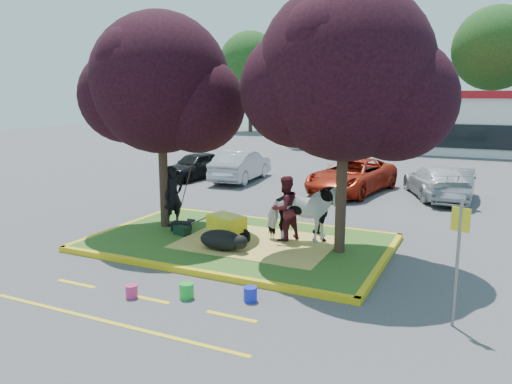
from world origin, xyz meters
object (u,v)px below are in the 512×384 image
at_px(wheelbarrow, 227,223).
at_px(car_silver, 241,166).
at_px(sign_post, 458,249).
at_px(bucket_green, 187,291).
at_px(cow, 302,213).
at_px(handler, 173,196).
at_px(calf, 221,240).
at_px(bucket_blue, 250,294).
at_px(car_black, 196,165).
at_px(bucket_pink, 132,291).

height_order(wheelbarrow, car_silver, car_silver).
relative_size(sign_post, bucket_green, 7.47).
distance_m(cow, handler, 4.33).
height_order(cow, calf, cow).
height_order(cow, wheelbarrow, cow).
bearing_deg(handler, cow, -69.34).
xyz_separation_m(cow, bucket_blue, (0.29, -3.87, -0.86)).
height_order(handler, car_black, handler).
bearing_deg(calf, handler, 125.69).
bearing_deg(bucket_pink, sign_post, 13.48).
bearing_deg(handler, bucket_blue, -108.78).
height_order(calf, car_silver, car_silver).
height_order(sign_post, car_silver, sign_post).
relative_size(wheelbarrow, car_black, 0.48).
xyz_separation_m(sign_post, bucket_green, (-5.20, -1.03, -1.34)).
bearing_deg(calf, bucket_blue, -72.65).
distance_m(sign_post, bucket_green, 5.47).
bearing_deg(bucket_pink, bucket_blue, 21.03).
xyz_separation_m(bucket_pink, bucket_blue, (2.36, 0.91, 0.02)).
xyz_separation_m(handler, car_black, (-4.46, 8.48, -0.43)).
relative_size(calf, bucket_pink, 4.52).
bearing_deg(sign_post, calf, -175.86).
xyz_separation_m(wheelbarrow, bucket_blue, (2.30, -3.23, -0.49)).
relative_size(calf, bucket_green, 3.80).
relative_size(handler, wheelbarrow, 1.00).
xyz_separation_m(sign_post, car_black, (-12.98, 11.84, -0.83)).
bearing_deg(car_black, bucket_pink, -53.13).
distance_m(calf, bucket_pink, 3.31).
xyz_separation_m(bucket_pink, car_black, (-6.71, 13.35, 0.53)).
bearing_deg(bucket_green, calf, 104.29).
distance_m(bucket_green, car_silver, 14.39).
relative_size(sign_post, bucket_pink, 8.88).
xyz_separation_m(sign_post, bucket_pink, (-6.27, -1.50, -1.36)).
bearing_deg(sign_post, wheelbarrow, 177.84).
bearing_deg(car_black, cow, -34.10).
bearing_deg(handler, sign_post, -89.67).
height_order(bucket_blue, car_black, car_black).
xyz_separation_m(calf, bucket_blue, (2.01, -2.37, -0.27)).
bearing_deg(cow, bucket_blue, 172.54).
bearing_deg(bucket_blue, sign_post, 8.65).
height_order(bucket_pink, car_black, car_black).
relative_size(handler, car_silver, 0.42).
distance_m(calf, bucket_green, 2.90).
bearing_deg(sign_post, car_black, 158.47).
bearing_deg(handler, car_black, 49.64).
bearing_deg(bucket_blue, car_black, 126.10).
bearing_deg(calf, bucket_green, -98.59).
height_order(handler, bucket_pink, handler).
distance_m(calf, sign_post, 6.27).
xyz_separation_m(handler, car_silver, (-2.12, 8.91, -0.35)).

